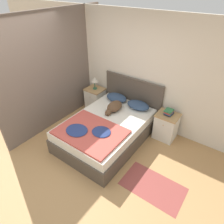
{
  "coord_description": "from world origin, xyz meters",
  "views": [
    {
      "loc": [
        2.24,
        -1.68,
        3.03
      ],
      "look_at": [
        0.15,
        1.21,
        0.63
      ],
      "focal_mm": 32.0,
      "sensor_mm": 36.0,
      "label": 1
    }
  ],
  "objects_px": {
    "pillow_right": "(138,105)",
    "bed": "(106,130)",
    "pillow_left": "(116,97)",
    "nightstand_right": "(166,126)",
    "dog": "(114,107)",
    "nightstand_left": "(95,99)",
    "table_lamp": "(95,80)",
    "book_stack": "(169,112)"
  },
  "relations": [
    {
      "from": "pillow_right",
      "to": "bed",
      "type": "bearing_deg",
      "value": -110.43
    },
    {
      "from": "pillow_left",
      "to": "nightstand_right",
      "type": "bearing_deg",
      "value": 1.22
    },
    {
      "from": "bed",
      "to": "pillow_right",
      "type": "xyz_separation_m",
      "value": [
        0.3,
        0.81,
        0.35
      ]
    },
    {
      "from": "bed",
      "to": "pillow_left",
      "type": "height_order",
      "value": "pillow_left"
    },
    {
      "from": "bed",
      "to": "dog",
      "type": "relative_size",
      "value": 3.35
    },
    {
      "from": "nightstand_left",
      "to": "table_lamp",
      "type": "bearing_deg",
      "value": 90.0
    },
    {
      "from": "pillow_right",
      "to": "book_stack",
      "type": "relative_size",
      "value": 2.37
    },
    {
      "from": "pillow_left",
      "to": "bed",
      "type": "bearing_deg",
      "value": -69.57
    },
    {
      "from": "dog",
      "to": "table_lamp",
      "type": "bearing_deg",
      "value": 154.34
    },
    {
      "from": "book_stack",
      "to": "pillow_right",
      "type": "bearing_deg",
      "value": -175.7
    },
    {
      "from": "pillow_left",
      "to": "table_lamp",
      "type": "height_order",
      "value": "table_lamp"
    },
    {
      "from": "nightstand_left",
      "to": "nightstand_right",
      "type": "height_order",
      "value": "same"
    },
    {
      "from": "book_stack",
      "to": "bed",
      "type": "bearing_deg",
      "value": -139.54
    },
    {
      "from": "nightstand_left",
      "to": "nightstand_right",
      "type": "relative_size",
      "value": 1.0
    },
    {
      "from": "pillow_right",
      "to": "book_stack",
      "type": "distance_m",
      "value": 0.72
    },
    {
      "from": "nightstand_left",
      "to": "pillow_right",
      "type": "height_order",
      "value": "pillow_right"
    },
    {
      "from": "pillow_left",
      "to": "dog",
      "type": "relative_size",
      "value": 0.86
    },
    {
      "from": "table_lamp",
      "to": "pillow_right",
      "type": "bearing_deg",
      "value": -1.76
    },
    {
      "from": "nightstand_left",
      "to": "pillow_right",
      "type": "relative_size",
      "value": 1.15
    },
    {
      "from": "nightstand_right",
      "to": "pillow_left",
      "type": "height_order",
      "value": "pillow_left"
    },
    {
      "from": "book_stack",
      "to": "nightstand_left",
      "type": "bearing_deg",
      "value": -179.28
    },
    {
      "from": "bed",
      "to": "table_lamp",
      "type": "relative_size",
      "value": 6.51
    },
    {
      "from": "pillow_left",
      "to": "pillow_right",
      "type": "bearing_deg",
      "value": 0.0
    },
    {
      "from": "pillow_right",
      "to": "table_lamp",
      "type": "bearing_deg",
      "value": 178.24
    },
    {
      "from": "nightstand_left",
      "to": "bed",
      "type": "bearing_deg",
      "value": -39.53
    },
    {
      "from": "table_lamp",
      "to": "pillow_left",
      "type": "bearing_deg",
      "value": -3.25
    },
    {
      "from": "bed",
      "to": "nightstand_left",
      "type": "height_order",
      "value": "nightstand_left"
    },
    {
      "from": "nightstand_left",
      "to": "nightstand_right",
      "type": "distance_m",
      "value": 2.03
    },
    {
      "from": "pillow_right",
      "to": "table_lamp",
      "type": "xyz_separation_m",
      "value": [
        -1.32,
        0.04,
        0.25
      ]
    },
    {
      "from": "pillow_left",
      "to": "pillow_right",
      "type": "xyz_separation_m",
      "value": [
        0.6,
        0.0,
        0.0
      ]
    },
    {
      "from": "bed",
      "to": "book_stack",
      "type": "relative_size",
      "value": 9.17
    },
    {
      "from": "bed",
      "to": "nightstand_right",
      "type": "height_order",
      "value": "nightstand_right"
    },
    {
      "from": "nightstand_right",
      "to": "table_lamp",
      "type": "bearing_deg",
      "value": 179.65
    },
    {
      "from": "nightstand_left",
      "to": "pillow_right",
      "type": "bearing_deg",
      "value": -1.22
    },
    {
      "from": "pillow_right",
      "to": "pillow_left",
      "type": "bearing_deg",
      "value": 180.0
    },
    {
      "from": "pillow_left",
      "to": "dog",
      "type": "height_order",
      "value": "dog"
    },
    {
      "from": "dog",
      "to": "pillow_right",
      "type": "bearing_deg",
      "value": 46.53
    },
    {
      "from": "bed",
      "to": "pillow_left",
      "type": "distance_m",
      "value": 0.93
    },
    {
      "from": "book_stack",
      "to": "pillow_left",
      "type": "bearing_deg",
      "value": -177.67
    },
    {
      "from": "dog",
      "to": "book_stack",
      "type": "height_order",
      "value": "dog"
    },
    {
      "from": "pillow_left",
      "to": "nightstand_left",
      "type": "bearing_deg",
      "value": 177.75
    },
    {
      "from": "nightstand_left",
      "to": "dog",
      "type": "distance_m",
      "value": 1.08
    }
  ]
}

